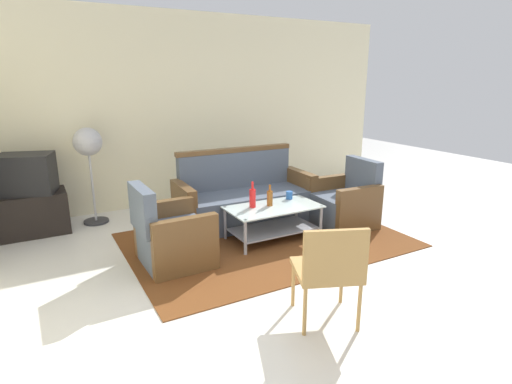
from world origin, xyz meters
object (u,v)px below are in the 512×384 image
armchair_right (345,204)px  bottle_red (253,198)px  coffee_table (273,218)px  television (27,174)px  cup (289,195)px  bottle_brown (270,198)px  wicker_chair (330,267)px  tv_stand (33,213)px  armchair_left (171,237)px  couch (244,200)px  pedestal_fan (88,148)px

armchair_right → bottle_red: (-1.30, 0.12, 0.24)m
coffee_table → television: 3.01m
bottle_red → television: television is taller
coffee_table → cup: bearing=26.5°
bottle_brown → wicker_chair: 1.85m
tv_stand → television: bearing=73.6°
coffee_table → tv_stand: bearing=147.4°
coffee_table → bottle_red: bearing=157.9°
bottle_brown → television: size_ratio=0.36×
bottle_brown → television: (-2.48, 1.55, 0.25)m
armchair_left → couch: bearing=120.6°
armchair_left → television: 2.13m
armchair_right → wicker_chair: bearing=139.1°
couch → cup: bearing=126.2°
couch → coffee_table: couch is taller
cup → pedestal_fan: (-2.10, 1.49, 0.55)m
bottle_brown → armchair_right: bearing=-3.9°
bottle_red → wicker_chair: 1.85m
armchair_right → bottle_brown: size_ratio=3.35×
couch → bottle_brown: bearing=92.8°
coffee_table → bottle_brown: (-0.02, 0.05, 0.24)m
armchair_left → tv_stand: (-1.23, 1.66, -0.03)m
bottle_brown → tv_stand: bottle_brown is taller
coffee_table → wicker_chair: bearing=-107.7°
television → pedestal_fan: (0.73, 0.05, 0.25)m
pedestal_fan → wicker_chair: 3.63m
tv_stand → wicker_chair: bearing=-59.6°
armchair_right → armchair_left: bearing=93.9°
bottle_brown → wicker_chair: wicker_chair is taller
coffee_table → pedestal_fan: size_ratio=0.87×
armchair_left → coffee_table: bearing=91.9°
armchair_right → cup: bearing=78.6°
cup → television: 3.19m
armchair_left → bottle_brown: size_ratio=3.35×
cup → tv_stand: (-2.83, 1.44, -0.20)m
tv_stand → television: (0.00, 0.00, 0.50)m
coffee_table → cup: (0.33, 0.17, 0.19)m
coffee_table → pedestal_fan: (-1.77, 1.65, 0.74)m
bottle_red → coffee_table: bearing=-22.1°
armchair_right → tv_stand: bearing=68.4°
tv_stand → pedestal_fan: pedestal_fan is taller
cup → pedestal_fan: bearing=144.8°
coffee_table → bottle_red: (-0.23, 0.09, 0.26)m
cup → television: bearing=153.1°
tv_stand → television: size_ratio=1.14×
coffee_table → wicker_chair: wicker_chair is taller
bottle_red → tv_stand: bearing=146.4°
bottle_brown → television: television is taller
armchair_right → television: size_ratio=1.21×
armchair_right → pedestal_fan: (-2.85, 1.67, 0.73)m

